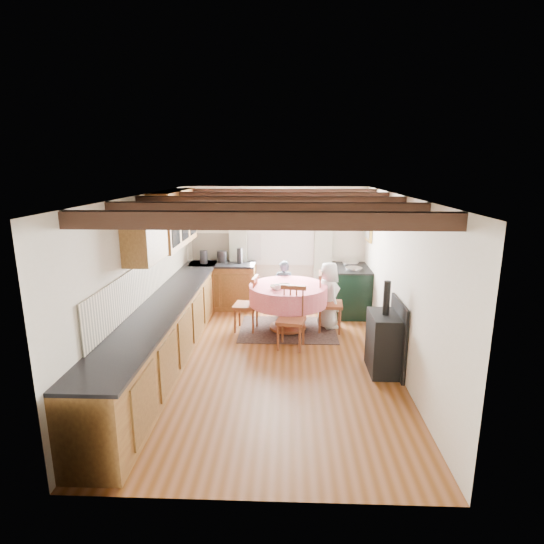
{
  "coord_description": "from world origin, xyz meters",
  "views": [
    {
      "loc": [
        0.26,
        -5.87,
        2.78
      ],
      "look_at": [
        0.0,
        0.8,
        1.15
      ],
      "focal_mm": 28.61,
      "sensor_mm": 36.0,
      "label": 1
    }
  ],
  "objects_px": {
    "dining_table": "(288,308)",
    "cup": "(277,288)",
    "chair_left": "(246,303)",
    "child_far": "(284,288)",
    "chair_near": "(291,318)",
    "chair_right": "(330,302)",
    "cast_iron_stove": "(385,327)",
    "aga_range": "(351,290)",
    "child_right": "(328,295)"
  },
  "relations": [
    {
      "from": "chair_near",
      "to": "cast_iron_stove",
      "type": "xyz_separation_m",
      "value": [
        1.27,
        -0.75,
        0.16
      ]
    },
    {
      "from": "cast_iron_stove",
      "to": "aga_range",
      "type": "bearing_deg",
      "value": 92.55
    },
    {
      "from": "chair_left",
      "to": "child_far",
      "type": "distance_m",
      "value": 1.01
    },
    {
      "from": "cast_iron_stove",
      "to": "cup",
      "type": "distance_m",
      "value": 1.93
    },
    {
      "from": "cup",
      "to": "chair_left",
      "type": "bearing_deg",
      "value": 151.81
    },
    {
      "from": "child_far",
      "to": "child_right",
      "type": "height_order",
      "value": "child_right"
    },
    {
      "from": "dining_table",
      "to": "chair_left",
      "type": "distance_m",
      "value": 0.73
    },
    {
      "from": "child_far",
      "to": "cup",
      "type": "relative_size",
      "value": 10.13
    },
    {
      "from": "dining_table",
      "to": "cup",
      "type": "distance_m",
      "value": 0.59
    },
    {
      "from": "chair_left",
      "to": "cup",
      "type": "xyz_separation_m",
      "value": [
        0.55,
        -0.29,
        0.37
      ]
    },
    {
      "from": "chair_left",
      "to": "chair_right",
      "type": "bearing_deg",
      "value": 98.72
    },
    {
      "from": "child_right",
      "to": "chair_near",
      "type": "bearing_deg",
      "value": 127.34
    },
    {
      "from": "chair_right",
      "to": "cup",
      "type": "height_order",
      "value": "chair_right"
    },
    {
      "from": "aga_range",
      "to": "cup",
      "type": "height_order",
      "value": "aga_range"
    },
    {
      "from": "dining_table",
      "to": "child_far",
      "type": "distance_m",
      "value": 0.76
    },
    {
      "from": "chair_near",
      "to": "chair_left",
      "type": "xyz_separation_m",
      "value": [
        -0.78,
        0.74,
        -0.0
      ]
    },
    {
      "from": "chair_right",
      "to": "child_right",
      "type": "xyz_separation_m",
      "value": [
        -0.02,
        0.16,
        0.07
      ]
    },
    {
      "from": "chair_near",
      "to": "chair_right",
      "type": "xyz_separation_m",
      "value": [
        0.67,
        0.77,
        0.03
      ]
    },
    {
      "from": "chair_near",
      "to": "cup",
      "type": "distance_m",
      "value": 0.62
    },
    {
      "from": "dining_table",
      "to": "chair_right",
      "type": "distance_m",
      "value": 0.73
    },
    {
      "from": "aga_range",
      "to": "child_far",
      "type": "height_order",
      "value": "child_far"
    },
    {
      "from": "chair_left",
      "to": "cup",
      "type": "height_order",
      "value": "chair_left"
    },
    {
      "from": "dining_table",
      "to": "cup",
      "type": "xyz_separation_m",
      "value": [
        -0.18,
        -0.33,
        0.45
      ]
    },
    {
      "from": "chair_near",
      "to": "aga_range",
      "type": "relative_size",
      "value": 0.97
    },
    {
      "from": "chair_near",
      "to": "cup",
      "type": "relative_size",
      "value": 9.21
    },
    {
      "from": "chair_right",
      "to": "cup",
      "type": "distance_m",
      "value": 1.02
    },
    {
      "from": "chair_left",
      "to": "child_right",
      "type": "height_order",
      "value": "child_right"
    },
    {
      "from": "aga_range",
      "to": "child_right",
      "type": "distance_m",
      "value": 0.94
    },
    {
      "from": "child_far",
      "to": "chair_near",
      "type": "bearing_deg",
      "value": 96.58
    },
    {
      "from": "chair_near",
      "to": "cast_iron_stove",
      "type": "relative_size",
      "value": 0.75
    },
    {
      "from": "aga_range",
      "to": "cast_iron_stove",
      "type": "distance_m",
      "value": 2.48
    },
    {
      "from": "dining_table",
      "to": "chair_near",
      "type": "height_order",
      "value": "chair_near"
    },
    {
      "from": "dining_table",
      "to": "chair_left",
      "type": "relative_size",
      "value": 1.38
    },
    {
      "from": "cast_iron_stove",
      "to": "child_right",
      "type": "xyz_separation_m",
      "value": [
        -0.61,
        1.68,
        -0.06
      ]
    },
    {
      "from": "chair_left",
      "to": "child_far",
      "type": "height_order",
      "value": "child_far"
    },
    {
      "from": "chair_right",
      "to": "aga_range",
      "type": "bearing_deg",
      "value": -23.28
    },
    {
      "from": "child_right",
      "to": "cup",
      "type": "height_order",
      "value": "child_right"
    },
    {
      "from": "dining_table",
      "to": "cup",
      "type": "bearing_deg",
      "value": -118.69
    },
    {
      "from": "dining_table",
      "to": "chair_left",
      "type": "bearing_deg",
      "value": -177.35
    },
    {
      "from": "chair_left",
      "to": "aga_range",
      "type": "xyz_separation_m",
      "value": [
        1.94,
        0.98,
        -0.02
      ]
    },
    {
      "from": "chair_right",
      "to": "cup",
      "type": "bearing_deg",
      "value": 114.01
    },
    {
      "from": "dining_table",
      "to": "cast_iron_stove",
      "type": "height_order",
      "value": "cast_iron_stove"
    },
    {
      "from": "chair_near",
      "to": "chair_left",
      "type": "relative_size",
      "value": 1.01
    },
    {
      "from": "cast_iron_stove",
      "to": "child_right",
      "type": "relative_size",
      "value": 1.11
    },
    {
      "from": "chair_left",
      "to": "cast_iron_stove",
      "type": "relative_size",
      "value": 0.75
    },
    {
      "from": "cast_iron_stove",
      "to": "child_far",
      "type": "relative_size",
      "value": 1.21
    },
    {
      "from": "dining_table",
      "to": "child_far",
      "type": "xyz_separation_m",
      "value": [
        -0.09,
        0.74,
        0.13
      ]
    },
    {
      "from": "dining_table",
      "to": "chair_near",
      "type": "relative_size",
      "value": 1.37
    },
    {
      "from": "dining_table",
      "to": "cast_iron_stove",
      "type": "xyz_separation_m",
      "value": [
        1.32,
        -1.52,
        0.25
      ]
    },
    {
      "from": "chair_right",
      "to": "child_far",
      "type": "xyz_separation_m",
      "value": [
        -0.81,
        0.74,
        0.02
      ]
    }
  ]
}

